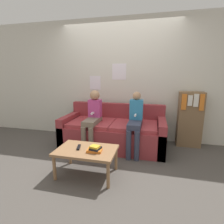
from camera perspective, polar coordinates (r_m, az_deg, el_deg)
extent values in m
plane|color=#4C4742|center=(3.16, -1.93, -14.84)|extent=(10.00, 10.00, 0.00)
cube|color=beige|center=(3.91, 2.41, 10.24)|extent=(8.00, 0.06, 2.60)
cube|color=silver|center=(4.02, -5.51, 9.48)|extent=(0.25, 0.00, 0.30)
cube|color=silver|center=(3.87, 2.34, 13.03)|extent=(0.31, 0.00, 0.34)
cube|color=maroon|center=(3.55, 0.38, -7.76)|extent=(2.00, 0.91, 0.45)
cube|color=maroon|center=(3.79, 1.73, 0.05)|extent=(2.00, 0.14, 0.38)
cube|color=maroon|center=(3.83, -13.36, -5.30)|extent=(0.14, 0.91, 0.61)
cube|color=maroon|center=(3.44, 15.80, -7.48)|extent=(0.14, 0.91, 0.61)
cube|color=#A1343A|center=(3.55, -6.45, -3.43)|extent=(0.84, 0.75, 0.07)
cube|color=#A1343A|center=(3.36, 7.35, -4.35)|extent=(0.84, 0.75, 0.07)
cube|color=#8E6642|center=(2.57, -8.37, -12.29)|extent=(0.84, 0.55, 0.04)
cylinder|color=#8E6642|center=(2.64, -18.30, -16.95)|extent=(0.04, 0.04, 0.36)
cylinder|color=#8E6642|center=(2.36, -1.27, -19.99)|extent=(0.04, 0.04, 0.36)
cylinder|color=#8E6642|center=(3.00, -13.52, -12.97)|extent=(0.04, 0.04, 0.36)
cylinder|color=#8E6642|center=(2.76, 1.31, -14.94)|extent=(0.04, 0.04, 0.36)
cylinder|color=#756656|center=(3.23, -9.22, -9.33)|extent=(0.09, 0.09, 0.52)
cylinder|color=#756656|center=(3.18, -6.86, -9.60)|extent=(0.09, 0.09, 0.52)
cube|color=#756656|center=(3.36, -6.42, -2.92)|extent=(0.23, 0.56, 0.09)
cube|color=#B73D7F|center=(3.47, -5.56, 1.23)|extent=(0.24, 0.16, 0.34)
sphere|color=tan|center=(3.43, -5.65, 5.51)|extent=(0.19, 0.19, 0.19)
cube|color=white|center=(3.34, -6.38, -0.40)|extent=(0.03, 0.12, 0.03)
cylinder|color=#33384C|center=(3.02, 5.42, -10.75)|extent=(0.09, 0.09, 0.52)
cylinder|color=#33384C|center=(3.01, 8.10, -10.94)|extent=(0.09, 0.09, 0.52)
cube|color=#33384C|center=(3.18, 7.52, -3.82)|extent=(0.23, 0.56, 0.09)
cube|color=teal|center=(3.29, 7.95, 0.81)|extent=(0.24, 0.16, 0.37)
sphere|color=tan|center=(3.25, 8.09, 5.23)|extent=(0.15, 0.15, 0.15)
cube|color=white|center=(3.16, 7.64, -1.02)|extent=(0.03, 0.12, 0.03)
cube|color=black|center=(2.62, -10.81, -11.22)|extent=(0.09, 0.17, 0.02)
cube|color=orange|center=(2.47, -5.64, -12.37)|extent=(0.21, 0.16, 0.03)
cube|color=black|center=(2.46, -5.41, -11.73)|extent=(0.16, 0.17, 0.03)
cube|color=gold|center=(2.44, -5.64, -11.23)|extent=(0.14, 0.13, 0.03)
cube|color=brown|center=(3.83, 24.04, -2.21)|extent=(0.46, 0.25, 1.10)
cube|color=orange|center=(3.60, 22.46, 3.05)|extent=(0.09, 0.02, 0.30)
cube|color=silver|center=(3.61, 24.14, 3.44)|extent=(0.08, 0.02, 0.20)
cube|color=silver|center=(3.63, 25.77, 3.42)|extent=(0.09, 0.02, 0.24)
cube|color=orange|center=(3.66, 27.33, 2.82)|extent=(0.08, 0.02, 0.31)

